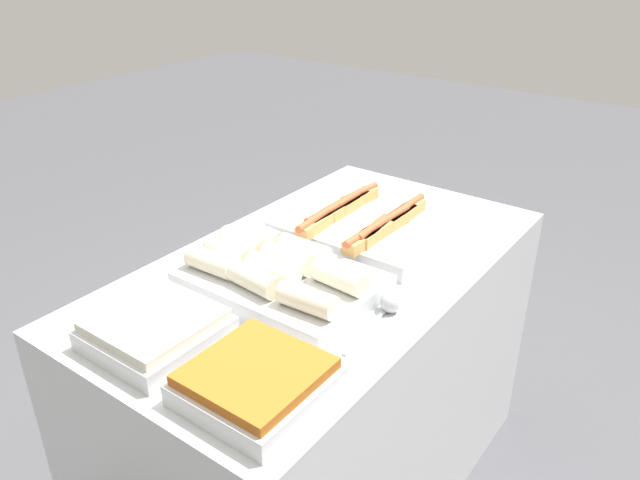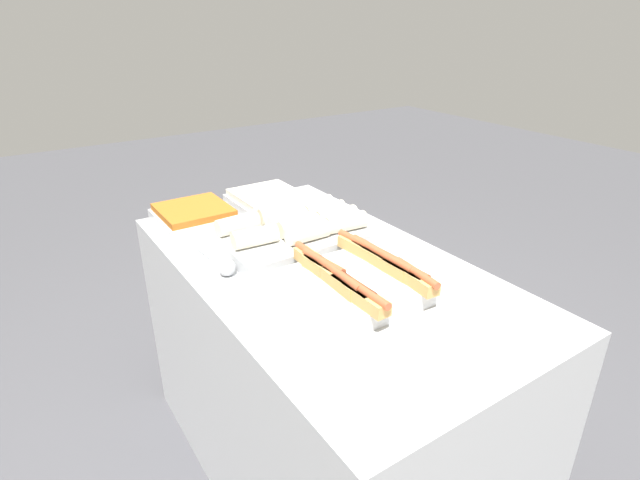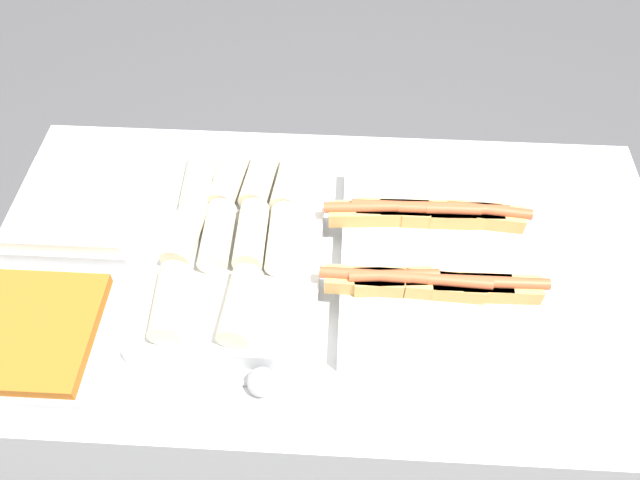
{
  "view_description": "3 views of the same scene",
  "coord_description": "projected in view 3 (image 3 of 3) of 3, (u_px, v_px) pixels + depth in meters",
  "views": [
    {
      "loc": [
        -1.26,
        -0.91,
        1.75
      ],
      "look_at": [
        -0.01,
        0.0,
        0.96
      ],
      "focal_mm": 35.0,
      "sensor_mm": 36.0,
      "label": 1
    },
    {
      "loc": [
        1.17,
        -0.79,
        1.61
      ],
      "look_at": [
        -0.01,
        0.0,
        0.96
      ],
      "focal_mm": 28.0,
      "sensor_mm": 36.0,
      "label": 2
    },
    {
      "loc": [
        0.03,
        -0.76,
        1.92
      ],
      "look_at": [
        -0.01,
        0.0,
        0.96
      ],
      "focal_mm": 35.0,
      "sensor_mm": 36.0,
      "label": 3
    }
  ],
  "objects": [
    {
      "name": "tray_hotdogs",
      "position": [
        428.0,
        256.0,
        1.25
      ],
      "size": [
        0.43,
        0.48,
        0.1
      ],
      "color": "silver",
      "rests_on": "counter"
    },
    {
      "name": "counter",
      "position": [
        326.0,
        365.0,
        1.63
      ],
      "size": [
        1.42,
        0.79,
        0.88
      ],
      "color": "silver",
      "rests_on": "ground_plane"
    },
    {
      "name": "tray_side_front",
      "position": [
        31.0,
        337.0,
        1.13
      ],
      "size": [
        0.27,
        0.26,
        0.07
      ],
      "color": "silver",
      "rests_on": "counter"
    },
    {
      "name": "tray_side_back",
      "position": [
        80.0,
        211.0,
        1.33
      ],
      "size": [
        0.27,
        0.26,
        0.07
      ],
      "color": "silver",
      "rests_on": "counter"
    },
    {
      "name": "ground_plane",
      "position": [
        325.0,
        430.0,
        1.97
      ],
      "size": [
        12.0,
        12.0,
        0.0
      ],
      "primitive_type": "plane",
      "color": "#4C4C51"
    },
    {
      "name": "tray_wraps",
      "position": [
        236.0,
        243.0,
        1.26
      ],
      "size": [
        0.34,
        0.49,
        0.11
      ],
      "color": "silver",
      "rests_on": "counter"
    },
    {
      "name": "serving_spoon_near",
      "position": [
        254.0,
        382.0,
        1.09
      ],
      "size": [
        0.24,
        0.05,
        0.05
      ],
      "color": "#B2B5BA",
      "rests_on": "counter"
    }
  ]
}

